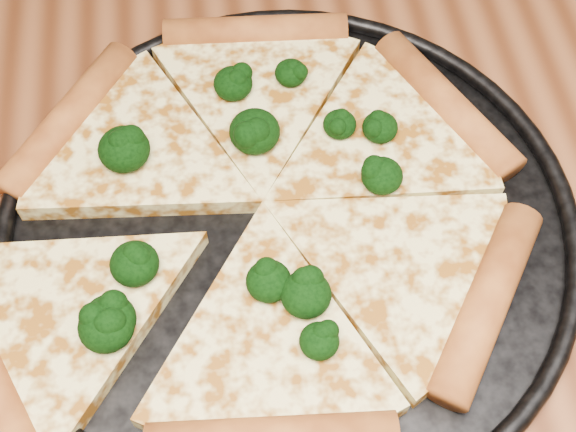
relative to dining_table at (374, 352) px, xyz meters
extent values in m
cube|color=brown|center=(0.00, 0.00, 0.07)|extent=(1.20, 0.90, 0.04)
cylinder|color=black|center=(-0.06, 0.06, 0.09)|extent=(0.39, 0.39, 0.01)
torus|color=black|center=(-0.06, 0.06, 0.10)|extent=(0.40, 0.40, 0.01)
cylinder|color=#C16C30|center=(0.07, 0.15, 0.11)|extent=(0.09, 0.14, 0.03)
cylinder|color=#C16C30|center=(-0.06, 0.24, 0.11)|extent=(0.15, 0.04, 0.03)
cylinder|color=#C16C30|center=(-0.21, 0.17, 0.11)|extent=(0.11, 0.14, 0.03)
cylinder|color=#C16C30|center=(0.06, -0.02, 0.11)|extent=(0.11, 0.14, 0.03)
ellipsoid|color=black|center=(0.02, 0.12, 0.12)|extent=(0.03, 0.03, 0.02)
ellipsoid|color=black|center=(-0.07, 0.13, 0.12)|extent=(0.04, 0.04, 0.03)
ellipsoid|color=black|center=(-0.09, 0.18, 0.12)|extent=(0.03, 0.03, 0.02)
ellipsoid|color=black|center=(-0.18, 0.00, 0.12)|extent=(0.03, 0.03, 0.02)
ellipsoid|color=black|center=(-0.18, -0.01, 0.12)|extent=(0.03, 0.03, 0.03)
ellipsoid|color=black|center=(-0.16, 0.03, 0.12)|extent=(0.03, 0.03, 0.02)
ellipsoid|color=black|center=(-0.01, 0.13, 0.12)|extent=(0.02, 0.02, 0.02)
ellipsoid|color=black|center=(-0.17, 0.12, 0.12)|extent=(0.04, 0.04, 0.03)
ellipsoid|color=black|center=(-0.04, 0.18, 0.12)|extent=(0.02, 0.02, 0.02)
ellipsoid|color=black|center=(0.01, 0.08, 0.12)|extent=(0.03, 0.03, 0.02)
ellipsoid|color=black|center=(-0.05, -0.03, 0.12)|extent=(0.02, 0.02, 0.02)
ellipsoid|color=black|center=(-0.08, 0.01, 0.12)|extent=(0.03, 0.03, 0.02)
ellipsoid|color=black|center=(-0.06, 0.00, 0.12)|extent=(0.03, 0.03, 0.02)
camera|label=1|loc=(-0.09, -0.20, 0.55)|focal=47.50mm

